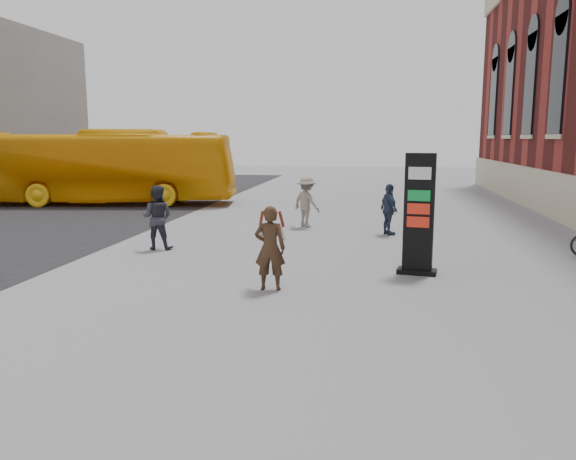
# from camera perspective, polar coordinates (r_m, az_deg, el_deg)

# --- Properties ---
(ground) EXTENTS (100.00, 100.00, 0.00)m
(ground) POSITION_cam_1_polar(r_m,az_deg,el_deg) (12.20, -3.52, -5.42)
(ground) COLOR #9E9EA3
(info_pylon) EXTENTS (0.95, 0.59, 2.77)m
(info_pylon) POSITION_cam_1_polar(r_m,az_deg,el_deg) (13.11, 13.16, 1.55)
(info_pylon) COLOR black
(info_pylon) RESTS_ON ground
(woman) EXTENTS (0.67, 0.62, 1.75)m
(woman) POSITION_cam_1_polar(r_m,az_deg,el_deg) (11.50, -1.84, -1.74)
(woman) COLOR #301F15
(woman) RESTS_ON ground
(bus) EXTENTS (12.82, 4.61, 3.49)m
(bus) POSITION_cam_1_polar(r_m,az_deg,el_deg) (27.99, -18.56, 6.09)
(bus) COLOR #F0A70D
(bus) RESTS_ON road
(pedestrian_a) EXTENTS (0.90, 0.71, 1.81)m
(pedestrian_a) POSITION_cam_1_polar(r_m,az_deg,el_deg) (16.14, -13.15, 1.26)
(pedestrian_a) COLOR #2C2C34
(pedestrian_a) RESTS_ON ground
(pedestrian_b) EXTENTS (1.30, 1.23, 1.77)m
(pedestrian_b) POSITION_cam_1_polar(r_m,az_deg,el_deg) (19.64, 1.90, 2.85)
(pedestrian_b) COLOR gray
(pedestrian_b) RESTS_ON ground
(pedestrian_c) EXTENTS (0.79, 1.05, 1.66)m
(pedestrian_c) POSITION_cam_1_polar(r_m,az_deg,el_deg) (18.34, 10.22, 2.06)
(pedestrian_c) COLOR #2B384E
(pedestrian_c) RESTS_ON ground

